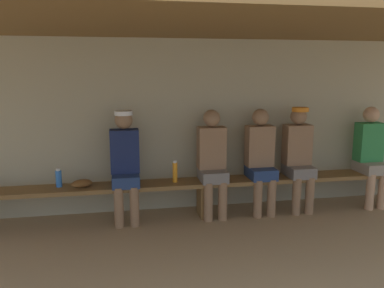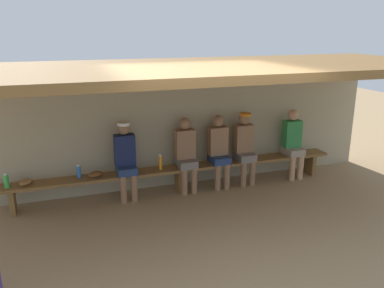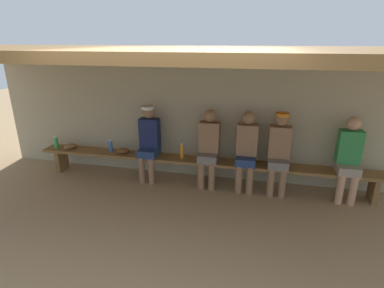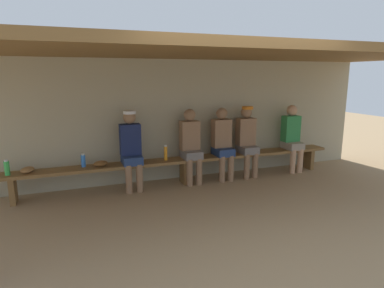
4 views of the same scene
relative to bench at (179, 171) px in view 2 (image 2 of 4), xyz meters
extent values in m
plane|color=#9E7F59|center=(0.00, -1.55, -0.39)|extent=(24.00, 24.00, 0.00)
cube|color=tan|center=(0.00, 0.45, 0.71)|extent=(8.00, 0.20, 2.20)
cube|color=brown|center=(0.00, -0.85, 1.87)|extent=(8.00, 2.80, 0.12)
cube|color=brown|center=(0.00, 0.00, 0.05)|extent=(6.00, 0.36, 0.05)
cube|color=brown|center=(-2.75, 0.00, -0.18)|extent=(0.08, 0.29, 0.41)
cube|color=brown|center=(0.00, 0.00, -0.18)|extent=(0.08, 0.29, 0.41)
cube|color=brown|center=(2.75, 0.00, -0.18)|extent=(0.08, 0.29, 0.41)
cube|color=slate|center=(1.28, -0.02, 0.14)|extent=(0.32, 0.40, 0.14)
cylinder|color=#8C6647|center=(1.19, -0.18, -0.15)|extent=(0.11, 0.11, 0.48)
cylinder|color=#8C6647|center=(1.37, -0.18, -0.15)|extent=(0.11, 0.11, 0.48)
cube|color=#8C6647|center=(1.28, 0.06, 0.47)|extent=(0.34, 0.20, 0.52)
sphere|color=#8C6647|center=(1.28, 0.06, 0.84)|extent=(0.21, 0.21, 0.21)
cylinder|color=orange|center=(1.28, 0.02, 0.93)|extent=(0.21, 0.21, 0.05)
cube|color=gray|center=(2.31, -0.02, 0.14)|extent=(0.32, 0.40, 0.14)
cylinder|color=tan|center=(2.22, -0.18, -0.15)|extent=(0.11, 0.11, 0.48)
cylinder|color=tan|center=(2.40, -0.18, -0.15)|extent=(0.11, 0.11, 0.48)
cube|color=#2D8442|center=(2.31, 0.06, 0.47)|extent=(0.34, 0.20, 0.52)
sphere|color=tan|center=(2.31, 0.06, 0.84)|extent=(0.21, 0.21, 0.21)
cube|color=navy|center=(0.76, -0.02, 0.14)|extent=(0.32, 0.40, 0.14)
cylinder|color=#8C6647|center=(0.67, -0.18, -0.15)|extent=(0.11, 0.11, 0.48)
cylinder|color=#8C6647|center=(0.85, -0.18, -0.15)|extent=(0.11, 0.11, 0.48)
cube|color=#8C6647|center=(0.76, 0.06, 0.47)|extent=(0.34, 0.20, 0.52)
sphere|color=#8C6647|center=(0.76, 0.06, 0.84)|extent=(0.21, 0.21, 0.21)
cube|color=slate|center=(0.13, -0.02, 0.14)|extent=(0.32, 0.40, 0.14)
cylinder|color=#8C6647|center=(0.04, -0.18, -0.15)|extent=(0.11, 0.11, 0.48)
cylinder|color=#8C6647|center=(0.22, -0.18, -0.15)|extent=(0.11, 0.11, 0.48)
cube|color=#8C6647|center=(0.13, 0.06, 0.47)|extent=(0.34, 0.20, 0.52)
sphere|color=#8C6647|center=(0.13, 0.06, 0.84)|extent=(0.21, 0.21, 0.21)
cube|color=navy|center=(-0.93, -0.02, 0.14)|extent=(0.32, 0.40, 0.14)
cylinder|color=#8C6647|center=(-1.02, -0.18, -0.15)|extent=(0.11, 0.11, 0.48)
cylinder|color=#8C6647|center=(-0.84, -0.18, -0.15)|extent=(0.11, 0.11, 0.48)
cube|color=#19234C|center=(-0.93, 0.06, 0.47)|extent=(0.34, 0.20, 0.52)
sphere|color=#8C6647|center=(-0.93, 0.06, 0.84)|extent=(0.21, 0.21, 0.21)
cylinder|color=white|center=(-0.93, 0.02, 0.93)|extent=(0.21, 0.21, 0.05)
cylinder|color=green|center=(-2.79, -0.04, 0.18)|extent=(0.07, 0.07, 0.21)
cylinder|color=white|center=(-2.79, -0.04, 0.30)|extent=(0.05, 0.05, 0.02)
cylinder|color=blue|center=(-1.71, 0.05, 0.17)|extent=(0.07, 0.07, 0.20)
cylinder|color=white|center=(-1.71, 0.05, 0.28)|extent=(0.05, 0.05, 0.02)
cylinder|color=orange|center=(-0.34, 0.00, 0.19)|extent=(0.06, 0.06, 0.24)
cylinder|color=white|center=(-0.34, 0.00, 0.33)|extent=(0.04, 0.04, 0.02)
ellipsoid|color=olive|center=(-2.53, 0.00, 0.12)|extent=(0.27, 0.29, 0.09)
ellipsoid|color=brown|center=(-1.44, -0.01, 0.12)|extent=(0.28, 0.24, 0.09)
camera|label=1|loc=(-0.97, -4.56, 1.43)|focal=36.36mm
camera|label=2|loc=(-1.90, -6.32, 2.46)|focal=36.97mm
camera|label=3|loc=(0.91, -4.70, 2.03)|focal=28.06mm
camera|label=4|loc=(-1.86, -5.38, 1.53)|focal=30.72mm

